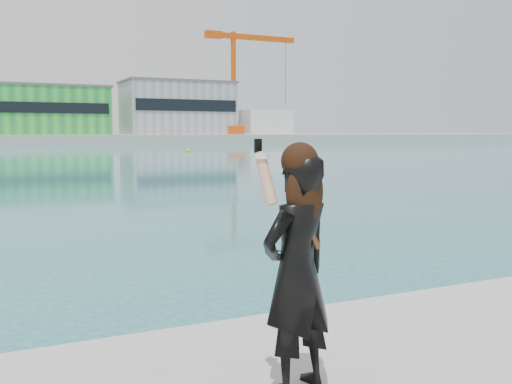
{
  "coord_description": "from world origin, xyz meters",
  "views": [
    {
      "loc": [
        -1.54,
        -4.25,
        2.72
      ],
      "look_at": [
        0.47,
        0.0,
        2.22
      ],
      "focal_mm": 40.0,
      "sensor_mm": 36.0,
      "label": 1
    }
  ],
  "objects": [
    {
      "name": "buoy_near",
      "position": [
        22.55,
        67.81,
        0.0
      ],
      "size": [
        0.5,
        0.5,
        0.5
      ],
      "primitive_type": "sphere",
      "color": "yellow",
      "rests_on": "ground"
    },
    {
      "name": "flagpole_right",
      "position": [
        22.09,
        121.0,
        6.54
      ],
      "size": [
        1.28,
        0.16,
        8.0
      ],
      "color": "silver",
      "rests_on": "far_quay"
    },
    {
      "name": "ancillary_shed",
      "position": [
        62.0,
        126.0,
        5.0
      ],
      "size": [
        12.0,
        10.0,
        6.0
      ],
      "primitive_type": "cube",
      "color": "silver",
      "rests_on": "far_quay"
    },
    {
      "name": "warehouse_grey_right",
      "position": [
        40.0,
        127.98,
        8.26
      ],
      "size": [
        25.5,
        15.35,
        12.5
      ],
      "color": "gray",
      "rests_on": "far_quay"
    },
    {
      "name": "warehouse_green",
      "position": [
        8.0,
        127.98,
        7.26
      ],
      "size": [
        30.6,
        16.36,
        10.5
      ],
      "color": "#22893A",
      "rests_on": "far_quay"
    },
    {
      "name": "woman",
      "position": [
        0.47,
        -0.7,
        1.74
      ],
      "size": [
        0.74,
        0.6,
        1.87
      ],
      "rotation": [
        0.0,
        0.0,
        3.46
      ],
      "color": "black",
      "rests_on": "near_quay"
    },
    {
      "name": "dock_crane",
      "position": [
        53.2,
        122.0,
        15.07
      ],
      "size": [
        23.0,
        4.0,
        24.0
      ],
      "color": "#F14F0E",
      "rests_on": "far_quay"
    }
  ]
}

